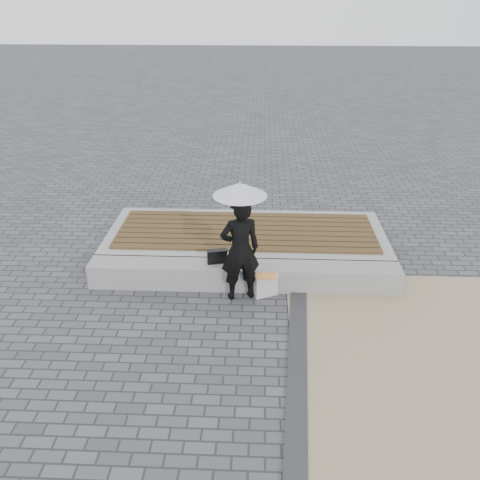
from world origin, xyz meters
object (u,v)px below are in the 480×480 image
Objects in this scene: seating_ledge at (244,275)px; parasol at (240,189)px; canvas_tote at (266,285)px; woman at (240,250)px; handbag at (217,256)px.

parasol is at bearing -97.96° from seating_ledge.
parasol reaches higher than canvas_tote.
seating_ledge is 13.13× the size of canvas_tote.
seating_ledge is 0.44m from canvas_tote.
woman is at bearing -97.96° from seating_ledge.
woman is at bearing 165.15° from canvas_tote.
seating_ledge reaches higher than canvas_tote.
seating_ledge is 3.00× the size of woman.
seating_ledge is at bearing -113.67° from woman.
handbag is at bearing 136.32° from parasol.
seating_ledge is at bearing -19.05° from handbag.
seating_ledge is 0.53m from handbag.
parasol is at bearing -57.13° from handbag.
parasol is 1.40m from handbag.
handbag is (-0.43, 0.04, 0.31)m from seating_ledge.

